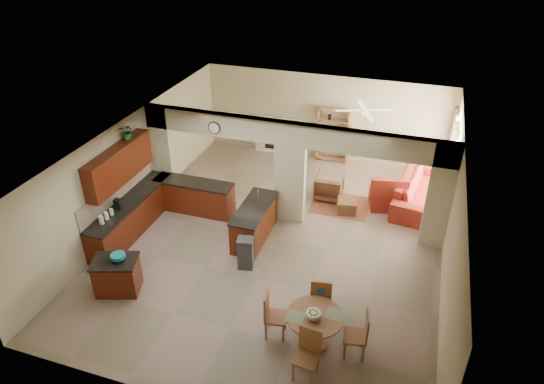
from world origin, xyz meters
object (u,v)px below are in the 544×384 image
(kitchen_island, at_px, (117,275))
(sofa, at_px, (421,190))
(armchair, at_px, (329,187))
(dining_table, at_px, (314,325))

(kitchen_island, distance_m, sofa, 8.43)
(armchair, bearing_deg, kitchen_island, 54.86)
(dining_table, distance_m, sofa, 6.22)
(kitchen_island, bearing_deg, dining_table, -20.18)
(kitchen_island, distance_m, dining_table, 4.45)
(kitchen_island, relative_size, dining_table, 1.02)
(sofa, xyz_separation_m, armchair, (-2.52, -0.54, -0.06))
(sofa, bearing_deg, kitchen_island, 141.52)
(dining_table, relative_size, armchair, 1.40)
(dining_table, bearing_deg, sofa, 74.93)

